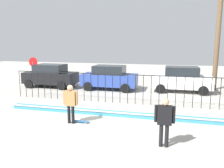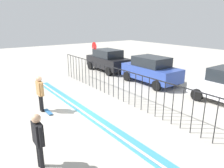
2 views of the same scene
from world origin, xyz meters
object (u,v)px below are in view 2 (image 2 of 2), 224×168
(skateboarder, at_px, (40,90))
(parked_car_blue, at_px, (151,70))
(skateboard, at_px, (48,112))
(camera_operator, at_px, (38,137))
(stop_sign, at_px, (94,52))
(parked_car_black, at_px, (108,60))

(skateboarder, distance_m, parked_car_blue, 7.93)
(skateboard, height_order, camera_operator, camera_operator)
(skateboarder, height_order, stop_sign, stop_sign)
(camera_operator, bearing_deg, skateboarder, 16.06)
(skateboard, height_order, parked_car_blue, parked_car_blue)
(camera_operator, bearing_deg, parked_car_black, -9.11)
(parked_car_blue, bearing_deg, stop_sign, -168.46)
(skateboard, distance_m, stop_sign, 9.78)
(camera_operator, relative_size, stop_sign, 0.71)
(skateboarder, height_order, camera_operator, skateboarder)
(camera_operator, distance_m, stop_sign, 13.54)
(camera_operator, xyz_separation_m, parked_car_black, (-9.52, 9.11, -0.09))
(parked_car_blue, bearing_deg, skateboard, -81.73)
(skateboarder, bearing_deg, camera_operator, -21.50)
(skateboarder, xyz_separation_m, camera_operator, (4.18, -1.40, -0.01))
(camera_operator, height_order, parked_car_blue, parked_car_blue)
(parked_car_black, distance_m, parked_car_blue, 5.01)
(camera_operator, xyz_separation_m, stop_sign, (-10.61, 8.40, 0.56))
(skateboard, bearing_deg, camera_operator, -8.82)
(skateboarder, relative_size, parked_car_blue, 0.41)
(skateboarder, xyz_separation_m, parked_car_black, (-5.34, 7.70, -0.10))
(parked_car_black, xyz_separation_m, parked_car_blue, (5.00, 0.22, 0.00))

